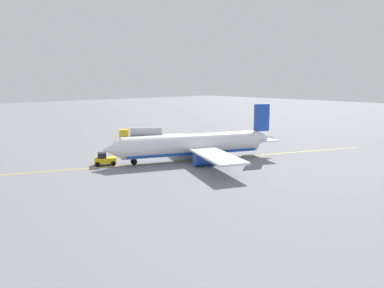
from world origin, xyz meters
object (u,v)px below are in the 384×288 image
at_px(safety_cone_wingtip, 112,159).
at_px(airplane, 194,145).
at_px(refueling_worker, 169,141).
at_px(safety_cone_nose, 110,159).
at_px(pushback_tug, 104,159).
at_px(fuel_tanker, 142,133).

bearing_deg(safety_cone_wingtip, airplane, 141.64).
height_order(refueling_worker, safety_cone_nose, refueling_worker).
relative_size(pushback_tug, safety_cone_wingtip, 6.17).
distance_m(pushback_tug, refueling_worker, 22.63).
bearing_deg(safety_cone_wingtip, safety_cone_nose, -70.83).
distance_m(fuel_tanker, safety_cone_nose, 23.37).
bearing_deg(airplane, safety_cone_nose, -39.48).
relative_size(safety_cone_nose, safety_cone_wingtip, 1.01).
height_order(airplane, safety_cone_wingtip, airplane).
xyz_separation_m(fuel_tanker, safety_cone_nose, (17.57, 15.35, -1.39)).
bearing_deg(safety_cone_nose, safety_cone_wingtip, 109.17).
relative_size(airplane, pushback_tug, 7.83).
height_order(pushback_tug, refueling_worker, pushback_tug).
xyz_separation_m(airplane, safety_cone_nose, (11.84, -9.76, -2.43)).
distance_m(airplane, safety_cone_wingtip, 15.07).
bearing_deg(safety_cone_nose, fuel_tanker, -138.85).
height_order(safety_cone_nose, safety_cone_wingtip, safety_cone_nose).
bearing_deg(airplane, safety_cone_wingtip, -38.36).
xyz_separation_m(refueling_worker, safety_cone_nose, (18.61, 6.22, -0.48)).
xyz_separation_m(fuel_tanker, refueling_worker, (-1.04, 9.13, -0.91)).
bearing_deg(fuel_tanker, safety_cone_nose, 41.15).
xyz_separation_m(refueling_worker, safety_cone_wingtip, (18.42, 6.75, -0.49)).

